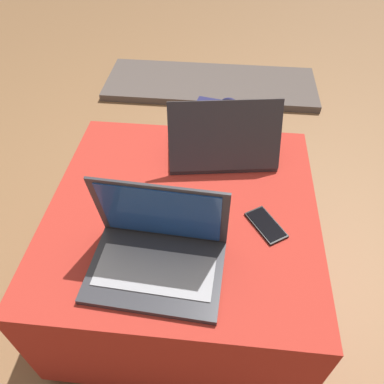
% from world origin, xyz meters
% --- Properties ---
extents(ground_plane, '(14.00, 14.00, 0.00)m').
position_xyz_m(ground_plane, '(0.00, 0.00, 0.00)').
color(ground_plane, olive).
extents(ottoman, '(0.83, 0.82, 0.47)m').
position_xyz_m(ottoman, '(0.00, 0.00, 0.24)').
color(ottoman, maroon).
rests_on(ottoman, ground_plane).
extents(laptop_near, '(0.36, 0.26, 0.25)m').
position_xyz_m(laptop_near, '(-0.04, -0.21, 0.52)').
color(laptop_near, '#333338').
rests_on(laptop_near, ottoman).
extents(laptop_far, '(0.39, 0.29, 0.23)m').
position_xyz_m(laptop_far, '(0.11, 0.25, 0.52)').
color(laptop_far, '#333338').
rests_on(laptop_far, ottoman).
extents(cell_phone, '(0.13, 0.15, 0.01)m').
position_xyz_m(cell_phone, '(0.25, -0.05, 0.47)').
color(cell_phone, black).
rests_on(cell_phone, ottoman).
extents(backpack, '(0.32, 0.25, 0.54)m').
position_xyz_m(backpack, '(0.13, 0.53, 0.23)').
color(backpack, '#23234C').
rests_on(backpack, ground_plane).
extents(fireplace_hearth, '(1.40, 0.50, 0.04)m').
position_xyz_m(fireplace_hearth, '(0.00, 1.53, 0.02)').
color(fireplace_hearth, '#564C47').
rests_on(fireplace_hearth, ground_plane).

